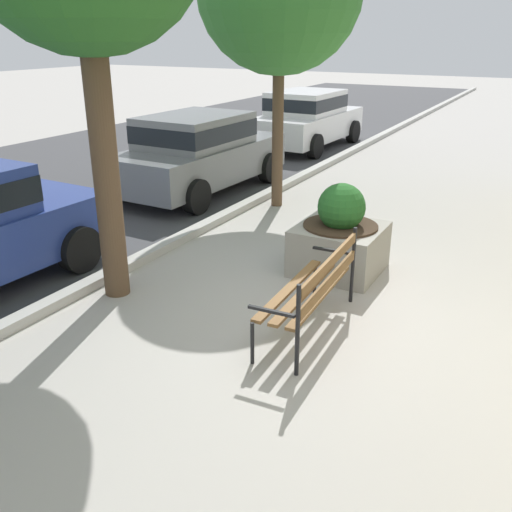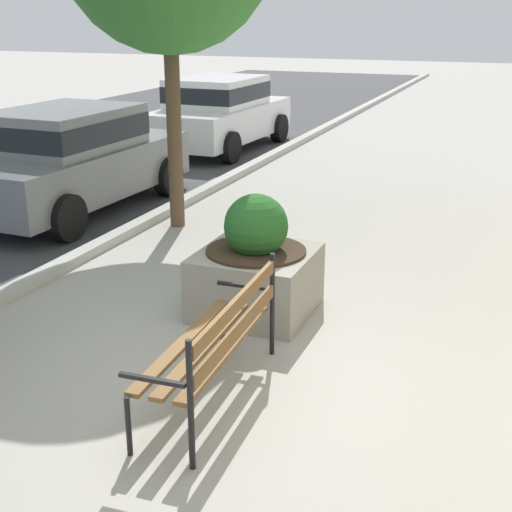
{
  "view_description": "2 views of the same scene",
  "coord_description": "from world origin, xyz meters",
  "px_view_note": "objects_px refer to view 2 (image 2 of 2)",
  "views": [
    {
      "loc": [
        -5.34,
        -2.1,
        3.06
      ],
      "look_at": [
        -0.24,
        0.67,
        0.75
      ],
      "focal_mm": 39.6,
      "sensor_mm": 36.0,
      "label": 1
    },
    {
      "loc": [
        -4.67,
        -2.1,
        2.9
      ],
      "look_at": [
        1.47,
        0.32,
        0.6
      ],
      "focal_mm": 49.51,
      "sensor_mm": 36.0,
      "label": 2
    }
  ],
  "objects_px": {
    "parked_car_grey": "(71,156)",
    "concrete_planter": "(256,268)",
    "parked_car_white": "(220,111)",
    "park_bench": "(218,337)"
  },
  "relations": [
    {
      "from": "concrete_planter",
      "to": "parked_car_white",
      "type": "distance_m",
      "value": 8.93
    },
    {
      "from": "concrete_planter",
      "to": "parked_car_grey",
      "type": "height_order",
      "value": "parked_car_grey"
    },
    {
      "from": "parked_car_grey",
      "to": "concrete_planter",
      "type": "bearing_deg",
      "value": -122.67
    },
    {
      "from": "park_bench",
      "to": "concrete_planter",
      "type": "bearing_deg",
      "value": 11.78
    },
    {
      "from": "parked_car_white",
      "to": "concrete_planter",
      "type": "bearing_deg",
      "value": -153.43
    },
    {
      "from": "parked_car_grey",
      "to": "parked_car_white",
      "type": "distance_m",
      "value": 5.42
    },
    {
      "from": "park_bench",
      "to": "parked_car_white",
      "type": "distance_m",
      "value": 10.62
    },
    {
      "from": "park_bench",
      "to": "parked_car_white",
      "type": "relative_size",
      "value": 0.44
    },
    {
      "from": "concrete_planter",
      "to": "parked_car_grey",
      "type": "relative_size",
      "value": 0.3
    },
    {
      "from": "parked_car_grey",
      "to": "park_bench",
      "type": "bearing_deg",
      "value": -134.47
    }
  ]
}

